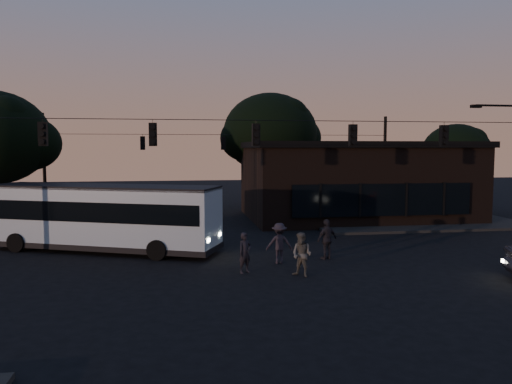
{
  "coord_description": "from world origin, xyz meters",
  "views": [
    {
      "loc": [
        -3.48,
        -18.03,
        4.95
      ],
      "look_at": [
        0.0,
        4.0,
        3.0
      ],
      "focal_mm": 35.0,
      "sensor_mm": 36.0,
      "label": 1
    }
  ],
  "objects": [
    {
      "name": "building",
      "position": [
        9.0,
        15.97,
        2.71
      ],
      "size": [
        15.4,
        10.41,
        5.4
      ],
      "color": "black",
      "rests_on": "ground"
    },
    {
      "name": "signal_rig_near",
      "position": [
        0.0,
        4.0,
        4.45
      ],
      "size": [
        26.24,
        0.3,
        7.5
      ],
      "color": "black",
      "rests_on": "ground"
    },
    {
      "name": "bus",
      "position": [
        -7.03,
        6.65,
        1.79
      ],
      "size": [
        11.45,
        6.81,
        3.19
      ],
      "rotation": [
        0.0,
        0.0,
        -0.4
      ],
      "color": "#9CB6C6",
      "rests_on": "ground"
    },
    {
      "name": "tree_right",
      "position": [
        18.0,
        18.0,
        4.63
      ],
      "size": [
        5.2,
        5.2,
        6.86
      ],
      "color": "black",
      "rests_on": "ground"
    },
    {
      "name": "sidewalk_far_left",
      "position": [
        -14.0,
        14.0,
        0.07
      ],
      "size": [
        14.0,
        10.0,
        0.15
      ],
      "primitive_type": "cube",
      "color": "black",
      "rests_on": "ground"
    },
    {
      "name": "tree_behind",
      "position": [
        4.0,
        22.0,
        6.19
      ],
      "size": [
        7.6,
        7.6,
        9.43
      ],
      "color": "black",
      "rests_on": "ground"
    },
    {
      "name": "sidewalk_far_right",
      "position": [
        12.0,
        14.0,
        0.07
      ],
      "size": [
        14.0,
        10.0,
        0.15
      ],
      "primitive_type": "cube",
      "color": "black",
      "rests_on": "ground"
    },
    {
      "name": "ground",
      "position": [
        0.0,
        0.0,
        0.0
      ],
      "size": [
        120.0,
        120.0,
        0.0
      ],
      "primitive_type": "plane",
      "color": "black",
      "rests_on": "ground"
    },
    {
      "name": "pedestrian_c",
      "position": [
        3.09,
        3.21,
        0.9
      ],
      "size": [
        1.15,
        0.84,
        1.81
      ],
      "primitive_type": "imported",
      "rotation": [
        0.0,
        0.0,
        3.57
      ],
      "color": "black",
      "rests_on": "ground"
    },
    {
      "name": "signal_rig_far",
      "position": [
        0.0,
        20.0,
        4.2
      ],
      "size": [
        26.24,
        0.3,
        7.5
      ],
      "color": "black",
      "rests_on": "ground"
    },
    {
      "name": "pedestrian_b",
      "position": [
        1.23,
        0.44,
        0.86
      ],
      "size": [
        1.05,
        1.05,
        1.72
      ],
      "primitive_type": "imported",
      "rotation": [
        0.0,
        0.0,
        -0.78
      ],
      "color": "#4F4E48",
      "rests_on": "ground"
    },
    {
      "name": "pedestrian_a",
      "position": [
        -0.87,
        1.33,
        0.81
      ],
      "size": [
        0.71,
        0.63,
        1.63
      ],
      "primitive_type": "imported",
      "rotation": [
        0.0,
        0.0,
        0.53
      ],
      "color": "black",
      "rests_on": "ground"
    },
    {
      "name": "pedestrian_d",
      "position": [
        0.82,
        2.74,
        0.88
      ],
      "size": [
        1.19,
        0.76,
        1.76
      ],
      "primitive_type": "imported",
      "rotation": [
        0.0,
        0.0,
        3.04
      ],
      "color": "black",
      "rests_on": "ground"
    }
  ]
}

